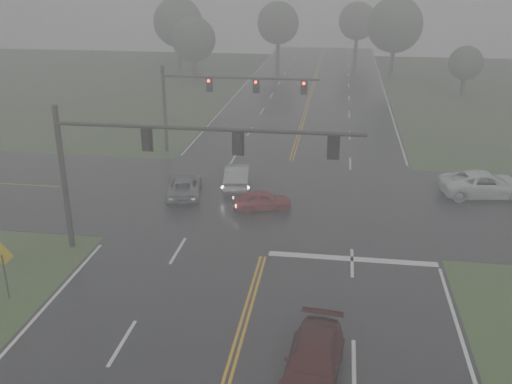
% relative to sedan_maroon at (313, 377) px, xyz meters
% --- Properties ---
extents(main_road, '(18.00, 160.00, 0.02)m').
position_rel_sedan_maroon_xyz_m(main_road, '(-3.02, 14.89, 0.00)').
color(main_road, black).
rests_on(main_road, ground).
extents(cross_street, '(120.00, 14.00, 0.02)m').
position_rel_sedan_maroon_xyz_m(cross_street, '(-3.02, 16.89, 0.00)').
color(cross_street, black).
rests_on(cross_street, ground).
extents(stop_bar, '(8.50, 0.50, 0.01)m').
position_rel_sedan_maroon_xyz_m(stop_bar, '(1.48, 9.29, 0.00)').
color(stop_bar, silver).
rests_on(stop_bar, ground).
extents(sedan_maroon, '(2.42, 4.97, 1.39)m').
position_rel_sedan_maroon_xyz_m(sedan_maroon, '(0.00, 0.00, 0.00)').
color(sedan_maroon, '#3B0A0B').
rests_on(sedan_maroon, ground).
extents(sedan_red, '(3.83, 2.41, 1.22)m').
position_rel_sedan_maroon_xyz_m(sedan_red, '(-3.92, 15.03, 0.00)').
color(sedan_red, maroon).
rests_on(sedan_red, ground).
extents(sedan_silver, '(2.08, 4.72, 1.51)m').
position_rel_sedan_maroon_xyz_m(sedan_silver, '(-6.11, 18.79, 0.00)').
color(sedan_silver, '#939599').
rests_on(sedan_silver, ground).
extents(car_grey, '(2.94, 4.88, 1.27)m').
position_rel_sedan_maroon_xyz_m(car_grey, '(-9.24, 16.66, 0.00)').
color(car_grey, slate).
rests_on(car_grey, ground).
extents(pickup_white, '(6.06, 3.47, 1.59)m').
position_rel_sedan_maroon_xyz_m(pickup_white, '(10.01, 19.39, 0.00)').
color(pickup_white, white).
rests_on(pickup_white, ground).
extents(signal_gantry_near, '(15.13, 0.33, 7.61)m').
position_rel_sedan_maroon_xyz_m(signal_gantry_near, '(-8.48, 8.62, 5.39)').
color(signal_gantry_near, black).
rests_on(signal_gantry_near, ground).
extents(signal_gantry_far, '(12.28, 0.35, 6.90)m').
position_rel_sedan_maroon_xyz_m(signal_gantry_far, '(-9.43, 25.95, 4.85)').
color(signal_gantry_far, black).
rests_on(signal_gantry_far, ground).
extents(sign_diamond_west, '(1.15, 0.17, 2.76)m').
position_rel_sedan_maroon_xyz_m(sign_diamond_west, '(-13.71, 3.31, 1.86)').
color(sign_diamond_west, black).
rests_on(sign_diamond_west, ground).
extents(tree_nw_a, '(5.66, 5.66, 8.31)m').
position_rel_sedan_maroon_xyz_m(tree_nw_a, '(-18.56, 56.39, 5.46)').
color(tree_nw_a, '#352822').
rests_on(tree_nw_a, ground).
extents(tree_ne_a, '(7.26, 7.26, 10.67)m').
position_rel_sedan_maroon_xyz_m(tree_ne_a, '(7.12, 62.89, 7.02)').
color(tree_ne_a, '#352822').
rests_on(tree_ne_a, ground).
extents(tree_n_mid, '(6.42, 6.42, 9.43)m').
position_rel_sedan_maroon_xyz_m(tree_n_mid, '(-9.57, 73.53, 6.19)').
color(tree_n_mid, '#352822').
rests_on(tree_n_mid, ground).
extents(tree_e_near, '(3.92, 3.92, 5.75)m').
position_rel_sedan_maroon_xyz_m(tree_e_near, '(14.56, 52.37, 3.77)').
color(tree_e_near, '#352822').
rests_on(tree_e_near, ground).
extents(tree_nw_b, '(7.03, 7.03, 10.33)m').
position_rel_sedan_maroon_xyz_m(tree_nw_b, '(-23.12, 65.51, 6.79)').
color(tree_nw_b, '#352822').
rests_on(tree_nw_b, ground).
extents(tree_n_far, '(6.17, 6.17, 9.06)m').
position_rel_sedan_maroon_xyz_m(tree_n_far, '(2.63, 82.21, 5.95)').
color(tree_n_far, '#352822').
rests_on(tree_n_far, ground).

